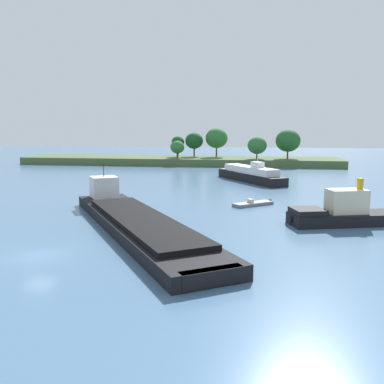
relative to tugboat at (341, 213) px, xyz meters
The scene contains 6 objects.
ground_plane 31.22m from the tugboat, 149.29° to the right, with size 400.00×400.00×0.00m, color #476B8E.
treeline_island 78.59m from the tugboat, 111.07° to the left, with size 91.03×16.83×10.43m.
tugboat is the anchor object (origin of this frame).
white_riverboat 37.79m from the tugboat, 106.38° to the left, with size 13.95×18.57×5.44m.
cargo_barge 22.40m from the tugboat, 165.50° to the right, with size 23.99×32.08×5.81m.
small_motorboat 13.87m from the tugboat, 134.40° to the left, with size 5.62×5.15×0.94m.
Camera 1 is at (17.75, -30.80, 10.44)m, focal length 39.11 mm.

